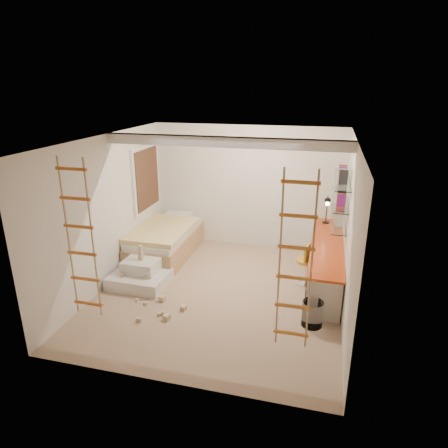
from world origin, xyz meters
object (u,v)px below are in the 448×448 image
(bed, at_px, (166,241))
(swivel_chair, at_px, (306,269))
(desk, at_px, (325,261))
(play_platform, at_px, (140,275))

(bed, bearing_deg, swivel_chair, -9.52)
(desk, distance_m, play_platform, 3.30)
(desk, bearing_deg, swivel_chair, -159.42)
(swivel_chair, bearing_deg, bed, 170.48)
(desk, height_order, bed, desk)
(desk, xyz_separation_m, bed, (-3.20, 0.36, -0.07))
(swivel_chair, xyz_separation_m, play_platform, (-2.85, -0.79, -0.10))
(swivel_chair, bearing_deg, desk, 20.58)
(bed, distance_m, play_platform, 1.28)
(bed, bearing_deg, play_platform, -88.65)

